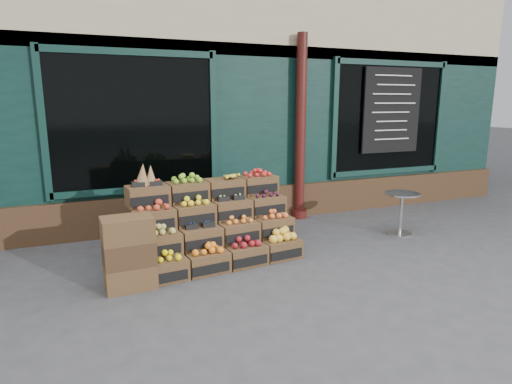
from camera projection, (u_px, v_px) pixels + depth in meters
name	position (u px, v px, depth m)	size (l,w,h in m)	color
ground	(291.00, 266.00, 5.48)	(60.00, 60.00, 0.00)	#3B3B3D
shop_facade	(189.00, 87.00, 9.61)	(12.00, 6.24, 4.80)	black
crate_display	(213.00, 229.00, 5.70)	(2.19, 1.22, 1.32)	#513720
spare_crates	(129.00, 253.00, 4.77)	(0.57, 0.41, 0.82)	#513720
bistro_table	(401.00, 209.00, 6.71)	(0.54, 0.54, 0.67)	#AEAFB5
shopkeeper	(104.00, 166.00, 7.23)	(0.73, 0.48, 2.01)	#1D6821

